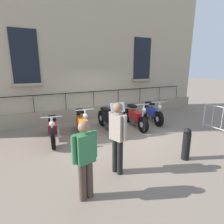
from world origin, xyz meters
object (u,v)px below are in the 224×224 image
at_px(motorcycle_blue, 152,113).
at_px(bollard, 186,144).
at_px(motorcycle_orange, 82,124).
at_px(pedestrian_walking, 118,134).
at_px(motorcycle_red, 135,118).
at_px(motorcycle_black, 110,120).
at_px(pedestrian_standing, 85,157).
at_px(motorcycle_maroon, 53,129).

xyz_separation_m(motorcycle_blue, bollard, (3.24, -1.38, 0.05)).
height_order(motorcycle_orange, pedestrian_walking, pedestrian_walking).
xyz_separation_m(motorcycle_orange, motorcycle_red, (0.14, 2.30, -0.01)).
bearing_deg(motorcycle_black, pedestrian_standing, -32.42).
distance_m(bollard, pedestrian_standing, 3.04).
distance_m(motorcycle_black, motorcycle_blue, 2.30).
relative_size(motorcycle_maroon, motorcycle_red, 0.99).
height_order(motorcycle_orange, motorcycle_blue, motorcycle_orange).
bearing_deg(motorcycle_blue, motorcycle_black, -84.40).
bearing_deg(bollard, motorcycle_black, -163.24).
xyz_separation_m(motorcycle_orange, pedestrian_standing, (3.43, -0.98, 0.48)).
height_order(motorcycle_red, pedestrian_walking, pedestrian_walking).
height_order(motorcycle_maroon, motorcycle_orange, motorcycle_orange).
distance_m(motorcycle_maroon, motorcycle_black, 2.20).
xyz_separation_m(motorcycle_orange, motorcycle_blue, (-0.08, 3.40, -0.00)).
relative_size(motorcycle_blue, pedestrian_walking, 1.11).
bearing_deg(motorcycle_blue, motorcycle_maroon, -87.03).
distance_m(motorcycle_orange, bollard, 3.75).
xyz_separation_m(motorcycle_maroon, motorcycle_black, (-0.01, 2.20, 0.02)).
xyz_separation_m(motorcycle_blue, pedestrian_standing, (3.51, -4.38, 0.49)).
distance_m(motorcycle_black, pedestrian_walking, 3.03).
height_order(motorcycle_blue, pedestrian_walking, pedestrian_walking).
distance_m(motorcycle_blue, bollard, 3.52).
bearing_deg(motorcycle_maroon, motorcycle_black, 90.21).
bearing_deg(pedestrian_standing, motorcycle_blue, 128.75).
relative_size(motorcycle_black, bollard, 2.35).
distance_m(motorcycle_red, bollard, 3.03).
bearing_deg(motorcycle_red, bollard, -5.32).
distance_m(motorcycle_red, motorcycle_blue, 1.12).
bearing_deg(motorcycle_black, motorcycle_blue, 95.60).
bearing_deg(pedestrian_walking, motorcycle_orange, 179.87).
xyz_separation_m(motorcycle_maroon, motorcycle_orange, (-0.15, 1.09, -0.01)).
bearing_deg(motorcycle_maroon, bollard, 45.92).
distance_m(motorcycle_maroon, pedestrian_walking, 3.01).
bearing_deg(motorcycle_orange, pedestrian_walking, -0.13).
distance_m(motorcycle_orange, pedestrian_standing, 3.60).
bearing_deg(motorcycle_maroon, pedestrian_standing, 1.89).
bearing_deg(motorcycle_blue, motorcycle_red, -78.44).
xyz_separation_m(motorcycle_blue, pedestrian_walking, (2.99, -3.40, 0.59)).
bearing_deg(motorcycle_orange, motorcycle_red, 86.45).
distance_m(motorcycle_blue, pedestrian_walking, 4.57).
height_order(motorcycle_orange, pedestrian_standing, pedestrian_standing).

